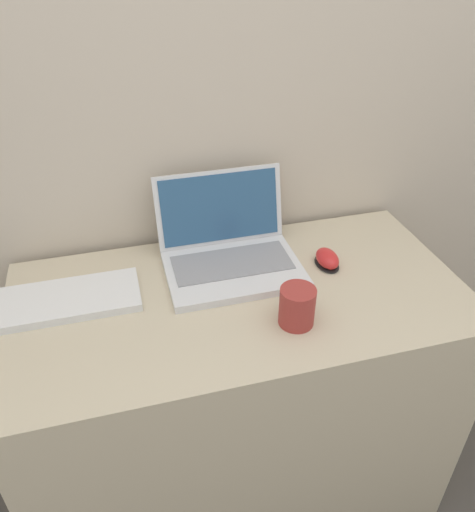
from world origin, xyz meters
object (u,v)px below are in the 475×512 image
(laptop, at_px, (229,249))
(external_keyboard, at_px, (53,302))
(computer_mouse, at_px, (327,259))
(drink_cup, at_px, (297,306))

(laptop, xyz_separation_m, external_keyboard, (-0.44, -0.06, -0.03))
(laptop, height_order, computer_mouse, laptop)
(drink_cup, height_order, external_keyboard, drink_cup)
(drink_cup, height_order, computer_mouse, drink_cup)
(drink_cup, distance_m, external_keyboard, 0.56)
(laptop, bearing_deg, external_keyboard, -172.37)
(laptop, height_order, drink_cup, laptop)
(drink_cup, bearing_deg, laptop, 108.24)
(computer_mouse, height_order, external_keyboard, computer_mouse)
(external_keyboard, bearing_deg, computer_mouse, -1.26)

